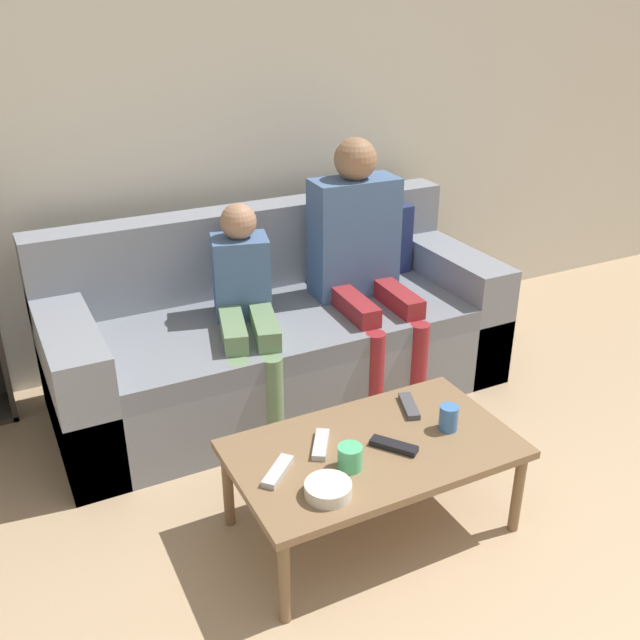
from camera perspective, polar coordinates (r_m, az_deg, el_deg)
The scene contains 12 objects.
wall_back at distance 3.67m, azimuth -8.33°, elevation 16.59°, with size 12.00×0.06×2.60m.
couch at distance 3.47m, azimuth -3.32°, elevation -1.25°, with size 2.14×0.87×0.86m.
coffee_table at distance 2.59m, azimuth 4.29°, elevation -10.63°, with size 1.01×0.59×0.36m.
person_adult at distance 3.42m, azimuth 3.24°, elevation 5.76°, with size 0.42×0.62×1.21m.
person_child at distance 3.19m, azimuth -6.01°, elevation 1.36°, with size 0.39×0.65×0.97m.
cup_near at distance 2.66m, azimuth 10.25°, elevation -7.71°, with size 0.07×0.07×0.10m.
cup_far at distance 2.44m, azimuth 2.41°, elevation -10.93°, with size 0.09×0.09×0.09m.
tv_remote_0 at distance 2.56m, azimuth 5.87°, elevation -10.00°, with size 0.14×0.17×0.02m.
tv_remote_1 at distance 2.43m, azimuth -3.38°, elevation -11.99°, with size 0.16×0.15×0.02m.
tv_remote_2 at distance 2.78m, azimuth 7.15°, elevation -6.85°, with size 0.10×0.18×0.02m.
tv_remote_3 at distance 2.55m, azimuth 0.07°, elevation -9.92°, with size 0.13×0.17×0.02m.
snack_bowl at distance 2.34m, azimuth 0.65°, elevation -13.39°, with size 0.15×0.15×0.05m.
Camera 1 is at (-1.17, -0.58, 1.85)m, focal length 40.00 mm.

